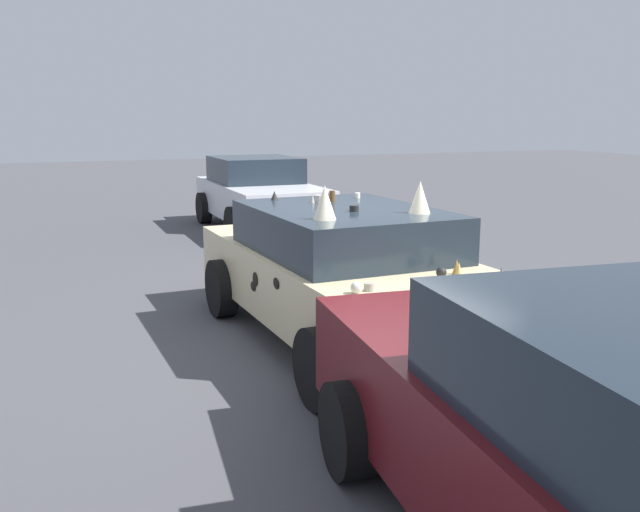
% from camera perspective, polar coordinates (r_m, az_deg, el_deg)
% --- Properties ---
extents(ground_plane, '(60.00, 60.00, 0.00)m').
position_cam_1_polar(ground_plane, '(6.98, 2.28, -7.06)').
color(ground_plane, '#47474C').
extents(art_car_decorated, '(4.45, 2.10, 1.64)m').
position_cam_1_polar(art_car_decorated, '(6.81, 2.27, -1.42)').
color(art_car_decorated, beige).
rests_on(art_car_decorated, ground).
extents(parked_sedan_far_right, '(4.51, 2.35, 1.44)m').
position_cam_1_polar(parked_sedan_far_right, '(3.53, 24.39, -14.95)').
color(parked_sedan_far_right, '#5B1419').
rests_on(parked_sedan_far_right, ground).
extents(parked_sedan_near_left, '(3.97, 2.03, 1.41)m').
position_cam_1_polar(parked_sedan_near_left, '(13.76, -5.08, 5.23)').
color(parked_sedan_near_left, silver).
rests_on(parked_sedan_near_left, ground).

